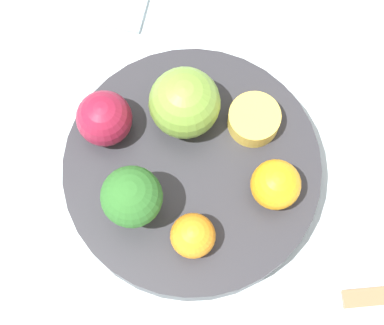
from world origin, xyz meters
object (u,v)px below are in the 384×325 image
at_px(apple_green, 185,103).
at_px(orange_front, 193,236).
at_px(bowl, 192,171).
at_px(orange_back, 276,185).
at_px(broccoli, 132,198).
at_px(small_cup, 254,120).
at_px(apple_red, 106,115).

relative_size(apple_green, orange_front, 1.64).
height_order(bowl, orange_back, orange_back).
xyz_separation_m(broccoli, small_cup, (-0.12, 0.06, -0.03)).
relative_size(bowl, apple_red, 4.70).
xyz_separation_m(apple_red, orange_front, (0.06, 0.11, -0.01)).
height_order(bowl, apple_green, apple_green).
height_order(apple_red, orange_front, apple_red).
relative_size(apple_green, orange_back, 1.45).
height_order(bowl, apple_red, apple_red).
bearing_deg(small_cup, apple_green, -71.96).
height_order(bowl, orange_front, orange_front).
bearing_deg(orange_back, apple_green, -107.39).
distance_m(broccoli, apple_red, 0.08).
relative_size(broccoli, orange_front, 1.81).
bearing_deg(orange_back, broccoli, -57.29).
bearing_deg(apple_red, small_cup, 115.35).
xyz_separation_m(apple_green, orange_back, (0.03, 0.10, -0.01)).
distance_m(broccoli, orange_front, 0.06).
relative_size(orange_front, orange_back, 0.88).
bearing_deg(orange_front, orange_back, 146.69).
bearing_deg(orange_front, apple_red, -119.44).
bearing_deg(apple_green, small_cup, 108.04).
distance_m(bowl, small_cup, 0.07).
relative_size(apple_red, orange_back, 1.14).
xyz_separation_m(apple_green, orange_front, (0.10, 0.05, -0.01)).
xyz_separation_m(bowl, orange_back, (-0.01, 0.07, 0.04)).
bearing_deg(apple_green, orange_front, 28.59).
relative_size(broccoli, orange_back, 1.60).
distance_m(broccoli, orange_back, 0.12).
relative_size(bowl, orange_front, 6.05).
bearing_deg(orange_back, apple_red, -88.14).
xyz_separation_m(bowl, apple_red, (-0.00, -0.08, 0.04)).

